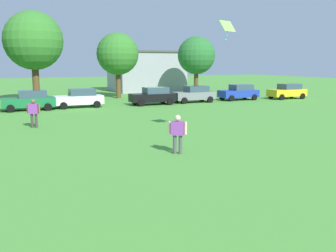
{
  "coord_description": "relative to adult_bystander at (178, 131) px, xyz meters",
  "views": [
    {
      "loc": [
        -0.96,
        1.08,
        3.99
      ],
      "look_at": [
        3.85,
        12.09,
        1.96
      ],
      "focal_mm": 39.91,
      "sensor_mm": 36.0,
      "label": 1
    }
  ],
  "objects": [
    {
      "name": "parked_car_green_1",
      "position": [
        -4.99,
        19.06,
        -0.18
      ],
      "size": [
        4.3,
        2.02,
        1.68
      ],
      "rotation": [
        0.0,
        0.0,
        3.14
      ],
      "color": "#196B38",
      "rests_on": "ground"
    },
    {
      "name": "kite",
      "position": [
        3.83,
        2.21,
        4.73
      ],
      "size": [
        0.99,
        0.7,
        1.03
      ],
      "color": "#8CD859"
    },
    {
      "name": "tree_far_right",
      "position": [
        15.2,
        27.02,
        3.86
      ],
      "size": [
        4.65,
        4.65,
        7.25
      ],
      "color": "brown",
      "rests_on": "ground"
    },
    {
      "name": "parked_car_gray_4",
      "position": [
        10.87,
        19.24,
        -0.18
      ],
      "size": [
        4.3,
        2.02,
        1.68
      ],
      "rotation": [
        0.0,
        0.0,
        3.14
      ],
      "color": "slate",
      "rests_on": "ground"
    },
    {
      "name": "parked_car_black_3",
      "position": [
        6.24,
        18.89,
        -0.18
      ],
      "size": [
        4.3,
        2.02,
        1.68
      ],
      "rotation": [
        0.0,
        0.0,
        3.14
      ],
      "color": "black",
      "rests_on": "ground"
    },
    {
      "name": "parked_car_yellow_6",
      "position": [
        22.28,
        18.44,
        -0.18
      ],
      "size": [
        4.3,
        2.02,
        1.68
      ],
      "rotation": [
        0.0,
        0.0,
        3.14
      ],
      "color": "yellow",
      "rests_on": "ground"
    },
    {
      "name": "tree_right",
      "position": [
        5.09,
        26.85,
        3.94
      ],
      "size": [
        4.73,
        4.73,
        7.37
      ],
      "color": "brown",
      "rests_on": "ground"
    },
    {
      "name": "adult_bystander",
      "position": [
        0.0,
        0.0,
        0.0
      ],
      "size": [
        0.71,
        0.58,
        1.74
      ],
      "rotation": [
        0.0,
        0.0,
        5.7
      ],
      "color": "#4C4C51",
      "rests_on": "ground"
    },
    {
      "name": "ground_plane",
      "position": [
        -5.91,
        14.28,
        -1.03
      ],
      "size": [
        160.0,
        160.0,
        0.0
      ],
      "primitive_type": "plane",
      "color": "#4C9338"
    },
    {
      "name": "tree_center",
      "position": [
        -3.89,
        25.78,
        5.14
      ],
      "size": [
        5.87,
        5.87,
        9.14
      ],
      "color": "brown",
      "rests_on": "ground"
    },
    {
      "name": "parked_car_white_2",
      "position": [
        -0.71,
        19.46,
        -0.18
      ],
      "size": [
        4.3,
        2.02,
        1.68
      ],
      "rotation": [
        0.0,
        0.0,
        3.14
      ],
      "color": "white",
      "rests_on": "ground"
    },
    {
      "name": "house_left",
      "position": [
        12.01,
        36.45,
        1.8
      ],
      "size": [
        9.84,
        8.19,
        5.65
      ],
      "color": "#9999A3",
      "rests_on": "ground"
    },
    {
      "name": "bystander_near_trees",
      "position": [
        -5.31,
        9.72,
        0.03
      ],
      "size": [
        0.78,
        0.55,
        1.79
      ],
      "rotation": [
        0.0,
        0.0,
        5.82
      ],
      "color": "#3F3833",
      "rests_on": "ground"
    },
    {
      "name": "parked_car_blue_5",
      "position": [
        16.5,
        19.46,
        -0.18
      ],
      "size": [
        4.3,
        2.02,
        1.68
      ],
      "rotation": [
        0.0,
        0.0,
        3.14
      ],
      "color": "#1E38AD",
      "rests_on": "ground"
    }
  ]
}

